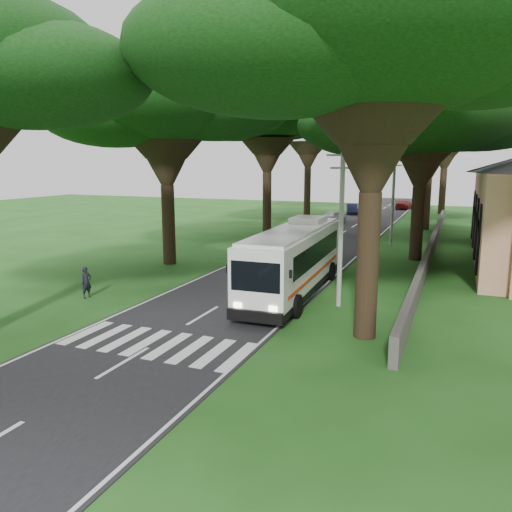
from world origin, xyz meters
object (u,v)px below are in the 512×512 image
pedestrian (86,282)px  distant_car_a (333,217)px  pole_near (341,223)px  coach_bus (294,259)px  distant_car_b (352,209)px  pole_mid (393,197)px  distant_car_c (404,205)px  pole_far (414,186)px

pedestrian → distant_car_a: bearing=7.0°
pedestrian → pole_near: bearing=-60.8°
pole_near → pedestrian: bearing=-164.6°
coach_bus → distant_car_a: coach_bus is taller
coach_bus → distant_car_b: 44.29m
pole_near → pole_mid: (0.00, 20.00, 0.00)m
pedestrian → distant_car_c: bearing=4.0°
distant_car_b → distant_car_c: size_ratio=0.93×
pole_near → coach_bus: 3.86m
distant_car_b → pedestrian: (-4.19, -48.82, 0.11)m
pole_mid → distant_car_a: pole_mid is taller
pole_mid → distant_car_b: bearing=108.6°
pole_near → distant_car_c: pole_near is taller
distant_car_c → distant_car_b: bearing=70.1°
pole_near → distant_car_a: size_ratio=1.83×
pole_mid → pedestrian: (-12.69, -23.50, -3.34)m
pole_mid → distant_car_c: pole_mid is taller
pole_mid → pole_far: (0.00, 20.00, 0.00)m
coach_bus → pedestrian: 11.10m
pole_near → pole_far: bearing=90.0°
pole_near → pole_mid: 20.00m
pedestrian → distant_car_b: bearing=8.9°
coach_bus → distant_car_b: size_ratio=2.91×
distant_car_c → pedestrian: pedestrian is taller
pole_far → distant_car_a: 11.17m
pole_near → pole_mid: size_ratio=1.00×
distant_car_c → pedestrian: size_ratio=2.70×
distant_car_a → pole_near: bearing=114.1°
distant_car_b → distant_car_c: distant_car_b is taller
pole_near → distant_car_a: pole_near is taller
coach_bus → distant_car_c: size_ratio=2.71×
pole_near → coach_bus: size_ratio=0.65×
distant_car_c → pedestrian: bearing=91.1°
pole_far → pole_mid: bearing=-90.0°
pole_near → distant_car_c: bearing=92.6°
pole_near → distant_car_c: (-2.50, 55.39, -3.49)m
distant_car_a → distant_car_c: bearing=-94.6°
coach_bus → pedestrian: bearing=-155.7°
distant_car_a → pedestrian: bearing=93.3°
pole_mid → distant_car_c: size_ratio=1.77×
pole_far → pedestrian: size_ratio=4.77×
pole_mid → pole_far: bearing=90.0°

